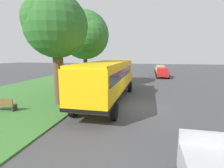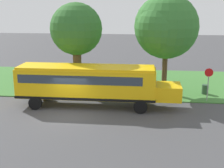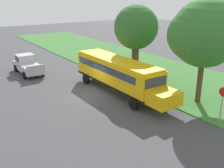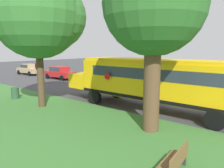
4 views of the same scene
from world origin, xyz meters
TOP-DOWN VIEW (x-y plane):
  - ground_plane at (0.00, 0.00)m, footprint 120.00×120.00m
  - grass_verge at (-10.00, 0.00)m, footprint 12.00×80.00m
  - school_bus at (-2.33, 1.24)m, footprint 2.85×12.42m
  - car_red_nearest at (2.80, 17.43)m, footprint 2.02×4.40m
  - car_tan_middle at (2.80, 24.75)m, footprint 2.02×4.40m
  - oak_tree_beside_bus at (-5.83, -0.62)m, footprint 4.43×4.43m
  - oak_tree_roadside_mid at (-6.27, 6.92)m, footprint 5.53×5.43m
  - stop_sign at (-4.60, 10.48)m, footprint 0.08×0.68m
  - park_bench at (-8.48, -2.84)m, footprint 1.64×0.65m
  - trash_bin at (-6.49, 10.64)m, footprint 0.56×0.56m

SIDE VIEW (x-z plane):
  - ground_plane at x=0.00m, z-range 0.00..0.00m
  - grass_verge at x=-10.00m, z-range 0.00..0.08m
  - trash_bin at x=-6.49m, z-range 0.00..0.90m
  - park_bench at x=-8.48m, z-range 0.01..0.93m
  - car_red_nearest at x=2.80m, z-range 0.10..1.66m
  - car_tan_middle at x=2.80m, z-range 0.10..1.66m
  - stop_sign at x=-4.60m, z-range 0.37..3.11m
  - school_bus at x=-2.33m, z-range 0.34..3.50m
  - oak_tree_beside_bus at x=-5.83m, z-range 1.75..9.63m
  - oak_tree_roadside_mid at x=-6.27m, z-range 1.53..10.12m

